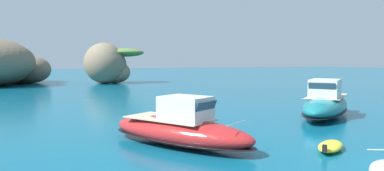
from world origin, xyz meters
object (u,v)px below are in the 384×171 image
(dinghy_tender, at_px, (330,146))
(motorboat_teal, at_px, (325,104))
(islet_small, at_px, (108,64))
(motorboat_red, at_px, (180,129))

(dinghy_tender, bearing_deg, motorboat_teal, 44.77)
(islet_small, relative_size, motorboat_red, 1.45)
(islet_small, xyz_separation_m, motorboat_red, (-7.43, -53.69, -2.98))
(motorboat_teal, relative_size, dinghy_tender, 3.73)
(motorboat_red, height_order, dinghy_tender, motorboat_red)
(islet_small, relative_size, dinghy_tender, 4.87)
(dinghy_tender, bearing_deg, motorboat_red, 146.66)
(motorboat_teal, xyz_separation_m, motorboat_red, (-14.69, -3.82, -0.13))
(motorboat_teal, bearing_deg, islet_small, 98.29)
(motorboat_teal, height_order, motorboat_red, motorboat_teal)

